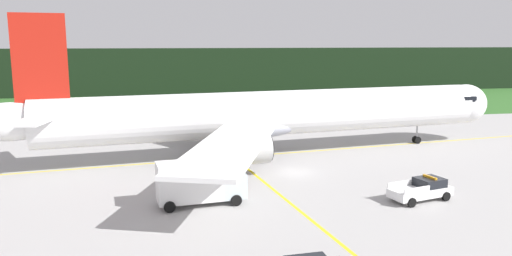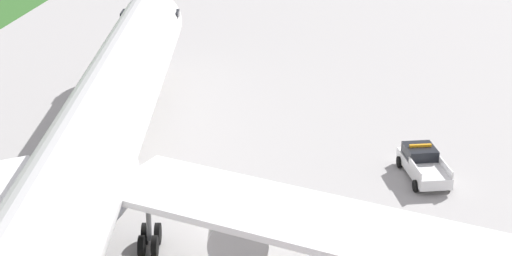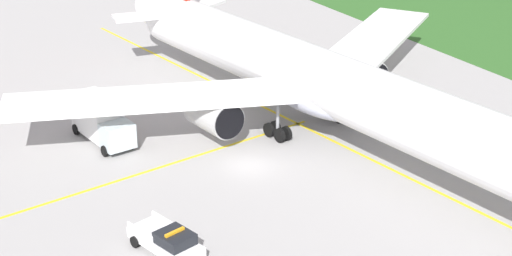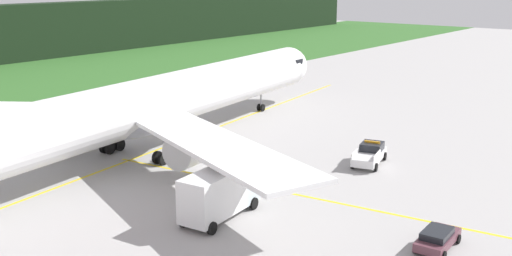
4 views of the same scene
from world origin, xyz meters
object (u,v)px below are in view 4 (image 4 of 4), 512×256
Objects in this scene: staff_car at (437,238)px; airliner at (155,104)px; catering_truck at (218,194)px; ops_pickup_truck at (370,154)px.

airliner is at bearing 82.17° from staff_car.
airliner is 8.44× the size of catering_truck.
staff_car is at bearing -97.83° from airliner.
catering_truck is 1.70× the size of staff_car.
airliner is 21.00m from ops_pickup_truck.
ops_pickup_truck is 17.66m from staff_car.
catering_truck is at bearing -119.32° from airliner.
catering_truck is at bearing 109.43° from staff_car.
airliner is 10.69× the size of ops_pickup_truck.
catering_truck is (-18.16, 2.33, 0.96)m from ops_pickup_truck.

